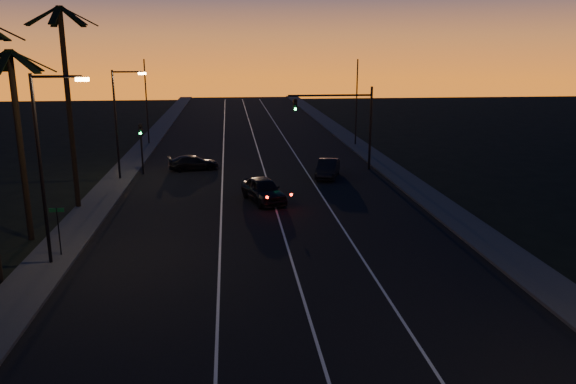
{
  "coord_description": "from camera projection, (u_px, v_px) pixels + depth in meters",
  "views": [
    {
      "loc": [
        -2.38,
        -6.15,
        10.05
      ],
      "look_at": [
        0.48,
        20.85,
        3.09
      ],
      "focal_mm": 35.0,
      "sensor_mm": 36.0,
      "label": 1
    }
  ],
  "objects": [
    {
      "name": "streetlight_left_far",
      "position": [
        120.0,
        116.0,
        42.92
      ],
      "size": [
        2.55,
        0.26,
        8.5
      ],
      "color": "black",
      "rests_on": "ground"
    },
    {
      "name": "signal_mast",
      "position": [
        343.0,
        114.0,
        46.73
      ],
      "size": [
        7.1,
        0.41,
        7.0
      ],
      "color": "black",
      "rests_on": "ground"
    },
    {
      "name": "sidewalk_right",
      "position": [
        428.0,
        198.0,
        38.68
      ],
      "size": [
        2.4,
        170.0,
        0.16
      ],
      "primitive_type": "cube",
      "color": "#333330",
      "rests_on": "ground"
    },
    {
      "name": "street_sign",
      "position": [
        58.0,
        226.0,
        27.38
      ],
      "size": [
        0.7,
        0.06,
        2.6
      ],
      "color": "black",
      "rests_on": "ground"
    },
    {
      "name": "far_pole_left",
      "position": [
        147.0,
        103.0,
        59.41
      ],
      "size": [
        0.14,
        0.14,
        9.0
      ],
      "primitive_type": "cylinder",
      "color": "black",
      "rests_on": "ground"
    },
    {
      "name": "cross_car",
      "position": [
        193.0,
        163.0,
        47.72
      ],
      "size": [
        4.46,
        2.39,
        1.23
      ],
      "color": "black",
      "rests_on": "road"
    },
    {
      "name": "sidewalk_left",
      "position": [
        95.0,
        207.0,
        36.4
      ],
      "size": [
        2.4,
        170.0,
        0.16
      ],
      "primitive_type": "cube",
      "color": "#333330",
      "rests_on": "ground"
    },
    {
      "name": "far_pole_right",
      "position": [
        356.0,
        103.0,
        58.76
      ],
      "size": [
        0.14,
        0.14,
        9.0
      ],
      "primitive_type": "cylinder",
      "color": "black",
      "rests_on": "ground"
    },
    {
      "name": "lead_car",
      "position": [
        263.0,
        190.0,
        37.75
      ],
      "size": [
        3.32,
        5.61,
        1.63
      ],
      "color": "black",
      "rests_on": "road"
    },
    {
      "name": "palm_mid",
      "position": [
        18.0,
        124.0,
        28.88
      ],
      "size": [
        4.25,
        4.16,
        10.03
      ],
      "color": "black",
      "rests_on": "ground"
    },
    {
      "name": "lane_stripe_mid",
      "position": [
        274.0,
        203.0,
        37.61
      ],
      "size": [
        0.12,
        160.0,
        0.01
      ],
      "primitive_type": "cube",
      "color": "silver",
      "rests_on": "road"
    },
    {
      "name": "palm_far",
      "position": [
        67.0,
        89.0,
        34.43
      ],
      "size": [
        4.25,
        4.16,
        12.53
      ],
      "color": "black",
      "rests_on": "ground"
    },
    {
      "name": "lane_stripe_right",
      "position": [
        325.0,
        201.0,
        37.96
      ],
      "size": [
        0.12,
        160.0,
        0.01
      ],
      "primitive_type": "cube",
      "color": "silver",
      "rests_on": "road"
    },
    {
      "name": "lane_stripe_left",
      "position": [
        222.0,
        204.0,
        37.25
      ],
      "size": [
        0.12,
        160.0,
        0.01
      ],
      "primitive_type": "cube",
      "color": "silver",
      "rests_on": "road"
    },
    {
      "name": "streetlight_left_near",
      "position": [
        46.0,
        156.0,
        25.51
      ],
      "size": [
        2.55,
        0.26,
        9.0
      ],
      "color": "black",
      "rests_on": "ground"
    },
    {
      "name": "signal_post",
      "position": [
        141.0,
        139.0,
        45.49
      ],
      "size": [
        0.28,
        0.37,
        4.2
      ],
      "color": "black",
      "rests_on": "ground"
    },
    {
      "name": "right_car",
      "position": [
        328.0,
        168.0,
        44.93
      ],
      "size": [
        2.73,
        4.63,
        1.44
      ],
      "color": "black",
      "rests_on": "road"
    },
    {
      "name": "road",
      "position": [
        267.0,
        203.0,
        37.56
      ],
      "size": [
        20.0,
        170.0,
        0.01
      ],
      "primitive_type": "cube",
      "color": "black",
      "rests_on": "ground"
    }
  ]
}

